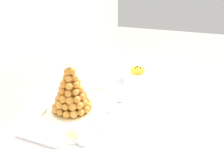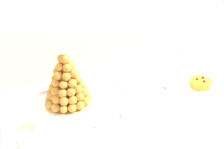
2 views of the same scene
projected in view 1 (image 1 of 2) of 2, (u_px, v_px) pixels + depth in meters
buffet_table at (111, 115)px, 1.44m from camera, size 1.32×0.78×0.76m
serving_tray at (87, 114)px, 1.22m from camera, size 0.58×0.45×0.02m
croquembouche at (71, 92)px, 1.22m from camera, size 0.23×0.23×0.28m
dessert_cup_left at (83, 138)px, 0.99m from camera, size 0.05×0.05×0.06m
dessert_cup_mid_left at (100, 121)px, 1.11m from camera, size 0.05×0.05×0.05m
dessert_cup_centre at (112, 107)px, 1.24m from camera, size 0.06×0.06×0.06m
dessert_cup_mid_right at (120, 96)px, 1.35m from camera, size 0.06×0.06×0.05m
creme_brulee_ramekin at (73, 136)px, 1.03m from camera, size 0.08×0.08×0.03m
macaron_goblet at (122, 61)px, 1.59m from camera, size 0.12×0.12×0.24m
fruit_tart_plate at (138, 71)px, 1.77m from camera, size 0.20×0.20×0.06m
wine_glass at (65, 90)px, 1.25m from camera, size 0.08×0.08×0.16m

